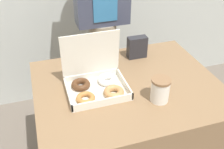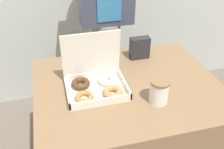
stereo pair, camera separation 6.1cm
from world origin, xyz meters
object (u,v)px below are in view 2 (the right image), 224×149
at_px(napkin_holder, 140,48).
at_px(person_customer, 106,18).
at_px(donut_box, 96,82).
at_px(coffee_cup, 159,91).

distance_m(napkin_holder, person_customer, 0.35).
xyz_separation_m(donut_box, napkin_holder, (0.33, 0.26, 0.02)).
relative_size(donut_box, coffee_cup, 2.47).
bearing_deg(donut_box, person_customer, 71.42).
bearing_deg(napkin_holder, donut_box, -142.14).
bearing_deg(person_customer, coffee_cup, -83.46).
relative_size(coffee_cup, napkin_holder, 0.91).
distance_m(donut_box, coffee_cup, 0.33).
bearing_deg(donut_box, coffee_cup, -33.17).
relative_size(donut_box, person_customer, 0.19).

